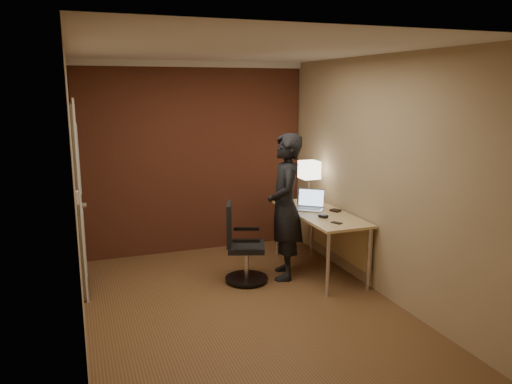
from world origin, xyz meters
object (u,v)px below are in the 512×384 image
at_px(desk, 325,222).
at_px(laptop, 310,204).
at_px(wallet, 335,210).
at_px(office_chair, 241,248).
at_px(phone, 336,223).
at_px(desk_lamp, 309,170).
at_px(person, 285,207).
at_px(mouse, 323,216).

bearing_deg(desk, laptop, 118.42).
distance_m(wallet, office_chair, 1.22).
xyz_separation_m(laptop, phone, (-0.02, -0.70, -0.06)).
bearing_deg(wallet, laptop, 135.27).
bearing_deg(laptop, desk, -61.58).
xyz_separation_m(desk_lamp, person, (-0.54, -0.50, -0.31)).
bearing_deg(phone, office_chair, 126.95).
distance_m(laptop, phone, 0.70).
bearing_deg(phone, wallet, 37.80).
bearing_deg(wallet, desk_lamp, 100.91).
height_order(desk, desk_lamp, desk_lamp).
bearing_deg(wallet, office_chair, 178.45).
xyz_separation_m(wallet, person, (-0.64, 0.01, 0.10)).
bearing_deg(desk, office_chair, 179.81).
distance_m(desk, office_chair, 1.07).
relative_size(desk, person, 0.90).
bearing_deg(wallet, person, 178.86).
distance_m(mouse, office_chair, 0.99).
xyz_separation_m(mouse, person, (-0.37, 0.22, 0.09)).
bearing_deg(office_chair, mouse, -15.06).
xyz_separation_m(desk_lamp, wallet, (0.10, -0.52, -0.41)).
xyz_separation_m(wallet, office_chair, (-1.17, 0.03, -0.34)).
height_order(laptop, office_chair, laptop).
relative_size(desk, desk_lamp, 2.80).
bearing_deg(wallet, phone, -117.81).
bearing_deg(desk_lamp, desk, -92.48).
bearing_deg(desk, phone, -104.37).
bearing_deg(laptop, desk_lamp, 66.34).
relative_size(wallet, office_chair, 0.12).
relative_size(wallet, person, 0.07).
relative_size(laptop, wallet, 3.81).
height_order(desk, mouse, mouse).
bearing_deg(office_chair, desk_lamp, 24.37).
distance_m(desk, laptop, 0.29).
bearing_deg(phone, mouse, 70.78).
xyz_separation_m(desk, phone, (-0.13, -0.50, 0.13)).
distance_m(phone, wallet, 0.53).
distance_m(desk_lamp, laptop, 0.47).
bearing_deg(desk_lamp, phone, -98.59).
distance_m(desk_lamp, mouse, 0.85).
relative_size(desk, phone, 13.04).
bearing_deg(person, desk, 110.80).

